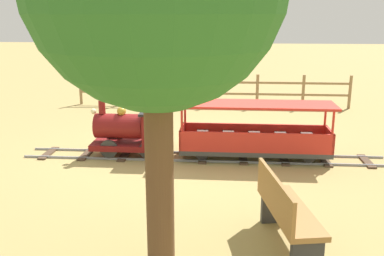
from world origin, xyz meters
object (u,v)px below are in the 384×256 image
at_px(passenger_car, 255,136).
at_px(conductor_person, 157,96).
at_px(locomotive, 135,130).
at_px(park_bench, 285,211).

height_order(passenger_car, conductor_person, conductor_person).
bearing_deg(conductor_person, locomotive, 162.41).
bearing_deg(park_bench, passenger_car, 3.03).
bearing_deg(conductor_person, passenger_car, -114.88).
bearing_deg(park_bench, locomotive, 37.61).
xyz_separation_m(locomotive, conductor_person, (0.86, -0.27, 0.47)).
bearing_deg(passenger_car, locomotive, 90.00).
xyz_separation_m(locomotive, passenger_car, (0.00, -2.12, -0.06)).
bearing_deg(locomotive, passenger_car, -90.00).
relative_size(passenger_car, park_bench, 2.00).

